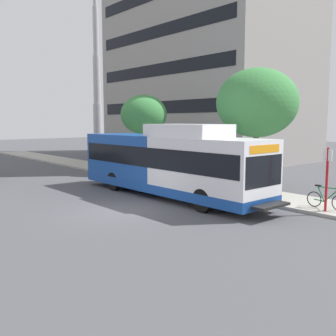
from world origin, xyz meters
name	(u,v)px	position (x,y,z in m)	size (l,w,h in m)	color
ground_plane	(43,187)	(0.00, 8.00, 0.00)	(120.00, 120.00, 0.00)	#4C4C51
sidewalk_curb	(158,178)	(7.00, 6.00, 0.07)	(3.00, 56.00, 0.14)	#A8A399
transit_bus	(168,163)	(3.63, 1.01, 1.70)	(2.58, 12.25, 3.65)	white
bus_stop_sign_pole	(327,175)	(5.97, -6.06, 1.65)	(0.10, 0.36, 2.60)	red
bicycle_parked	(327,199)	(6.43, -5.87, 0.56)	(0.52, 1.76, 1.02)	black
street_tree_near_stop	(257,103)	(8.19, -0.91, 4.74)	(4.32, 4.32, 6.45)	#4C3823
street_tree_mid_block	(144,115)	(8.10, 8.93, 4.24)	(3.34, 3.34, 5.54)	#4C3823
apartment_tower_backdrop	(208,23)	(19.79, 13.82, 13.39)	(12.54, 19.15, 26.78)	gray
lattice_comm_tower	(97,82)	(16.76, 30.21, 8.68)	(1.10, 1.10, 26.31)	#B7B7BC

